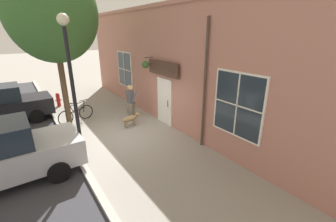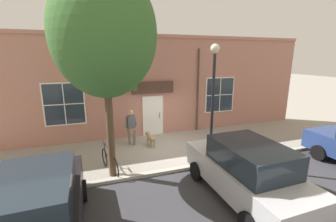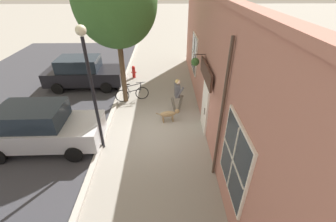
{
  "view_description": "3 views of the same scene",
  "coord_description": "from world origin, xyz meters",
  "px_view_note": "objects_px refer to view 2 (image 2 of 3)",
  "views": [
    {
      "loc": [
        3.22,
        7.97,
        4.06
      ],
      "look_at": [
        -1.33,
        1.33,
        1.2
      ],
      "focal_mm": 24.0,
      "sensor_mm": 36.0,
      "label": 1
    },
    {
      "loc": [
        8.99,
        -3.08,
        4.07
      ],
      "look_at": [
        -0.85,
        0.25,
        1.57
      ],
      "focal_mm": 24.0,
      "sensor_mm": 36.0,
      "label": 2
    },
    {
      "loc": [
        -0.5,
        7.77,
        5.79
      ],
      "look_at": [
        -0.63,
        0.33,
        1.17
      ],
      "focal_mm": 24.0,
      "sensor_mm": 36.0,
      "label": 3
    }
  ],
  "objects_px": {
    "street_tree_by_curb": "(103,37)",
    "parked_car_mid_block": "(246,171)",
    "leaning_bicycle": "(110,161)",
    "parked_car_nearest_curb": "(37,211)",
    "street_lamp": "(213,88)",
    "pedestrian_walking": "(131,124)",
    "fire_hydrant": "(11,178)",
    "dog_on_leash": "(150,137)"
  },
  "relations": [
    {
      "from": "street_tree_by_curb",
      "to": "parked_car_mid_block",
      "type": "distance_m",
      "value": 5.83
    },
    {
      "from": "leaning_bicycle",
      "to": "parked_car_nearest_curb",
      "type": "xyz_separation_m",
      "value": [
        2.97,
        -1.72,
        0.5
      ]
    },
    {
      "from": "leaning_bicycle",
      "to": "street_lamp",
      "type": "bearing_deg",
      "value": 79.34
    },
    {
      "from": "pedestrian_walking",
      "to": "leaning_bicycle",
      "type": "distance_m",
      "value": 2.65
    },
    {
      "from": "parked_car_nearest_curb",
      "to": "fire_hydrant",
      "type": "height_order",
      "value": "parked_car_nearest_curb"
    },
    {
      "from": "street_tree_by_curb",
      "to": "parked_car_mid_block",
      "type": "relative_size",
      "value": 1.55
    },
    {
      "from": "leaning_bicycle",
      "to": "parked_car_mid_block",
      "type": "xyz_separation_m",
      "value": [
        2.94,
        3.63,
        0.5
      ]
    },
    {
      "from": "pedestrian_walking",
      "to": "dog_on_leash",
      "type": "relative_size",
      "value": 1.53
    },
    {
      "from": "leaning_bicycle",
      "to": "parked_car_mid_block",
      "type": "relative_size",
      "value": 0.39
    },
    {
      "from": "pedestrian_walking",
      "to": "street_lamp",
      "type": "bearing_deg",
      "value": 40.4
    },
    {
      "from": "dog_on_leash",
      "to": "leaning_bicycle",
      "type": "relative_size",
      "value": 0.66
    },
    {
      "from": "street_tree_by_curb",
      "to": "street_lamp",
      "type": "distance_m",
      "value": 4.09
    },
    {
      "from": "dog_on_leash",
      "to": "parked_car_nearest_curb",
      "type": "bearing_deg",
      "value": -37.5
    },
    {
      "from": "leaning_bicycle",
      "to": "fire_hydrant",
      "type": "height_order",
      "value": "leaning_bicycle"
    },
    {
      "from": "parked_car_mid_block",
      "to": "leaning_bicycle",
      "type": "bearing_deg",
      "value": -129.04
    },
    {
      "from": "street_lamp",
      "to": "parked_car_mid_block",
      "type": "bearing_deg",
      "value": -2.64
    },
    {
      "from": "pedestrian_walking",
      "to": "leaning_bicycle",
      "type": "xyz_separation_m",
      "value": [
        2.28,
        -1.2,
        -0.65
      ]
    },
    {
      "from": "street_lamp",
      "to": "dog_on_leash",
      "type": "bearing_deg",
      "value": -146.4
    },
    {
      "from": "leaning_bicycle",
      "to": "parked_car_mid_block",
      "type": "distance_m",
      "value": 4.7
    },
    {
      "from": "street_lamp",
      "to": "street_tree_by_curb",
      "type": "bearing_deg",
      "value": -95.44
    },
    {
      "from": "pedestrian_walking",
      "to": "parked_car_nearest_curb",
      "type": "height_order",
      "value": "parked_car_nearest_curb"
    },
    {
      "from": "pedestrian_walking",
      "to": "fire_hydrant",
      "type": "relative_size",
      "value": 2.22
    },
    {
      "from": "fire_hydrant",
      "to": "street_lamp",
      "type": "bearing_deg",
      "value": 86.31
    },
    {
      "from": "dog_on_leash",
      "to": "leaning_bicycle",
      "type": "distance_m",
      "value": 2.76
    },
    {
      "from": "parked_car_mid_block",
      "to": "street_lamp",
      "type": "distance_m",
      "value": 3.08
    },
    {
      "from": "pedestrian_walking",
      "to": "parked_car_mid_block",
      "type": "relative_size",
      "value": 0.39
    },
    {
      "from": "parked_car_mid_block",
      "to": "fire_hydrant",
      "type": "distance_m",
      "value": 7.18
    },
    {
      "from": "street_lamp",
      "to": "fire_hydrant",
      "type": "bearing_deg",
      "value": -93.69
    },
    {
      "from": "street_tree_by_curb",
      "to": "parked_car_mid_block",
      "type": "bearing_deg",
      "value": 54.27
    },
    {
      "from": "parked_car_nearest_curb",
      "to": "street_lamp",
      "type": "height_order",
      "value": "street_lamp"
    },
    {
      "from": "parked_car_nearest_curb",
      "to": "parked_car_mid_block",
      "type": "xyz_separation_m",
      "value": [
        -0.03,
        5.35,
        0.0
      ]
    },
    {
      "from": "parked_car_nearest_curb",
      "to": "parked_car_mid_block",
      "type": "bearing_deg",
      "value": 90.3
    },
    {
      "from": "pedestrian_walking",
      "to": "street_lamp",
      "type": "distance_m",
      "value": 4.38
    },
    {
      "from": "street_lamp",
      "to": "pedestrian_walking",
      "type": "bearing_deg",
      "value": -139.6
    },
    {
      "from": "street_lamp",
      "to": "fire_hydrant",
      "type": "height_order",
      "value": "street_lamp"
    },
    {
      "from": "dog_on_leash",
      "to": "parked_car_nearest_curb",
      "type": "height_order",
      "value": "parked_car_nearest_curb"
    },
    {
      "from": "dog_on_leash",
      "to": "street_tree_by_curb",
      "type": "xyz_separation_m",
      "value": [
        2.24,
        -1.99,
        4.27
      ]
    },
    {
      "from": "parked_car_nearest_curb",
      "to": "parked_car_mid_block",
      "type": "distance_m",
      "value": 5.35
    },
    {
      "from": "fire_hydrant",
      "to": "parked_car_nearest_curb",
      "type": "bearing_deg",
      "value": 25.6
    },
    {
      "from": "leaning_bicycle",
      "to": "parked_car_mid_block",
      "type": "height_order",
      "value": "parked_car_mid_block"
    },
    {
      "from": "street_tree_by_curb",
      "to": "leaning_bicycle",
      "type": "relative_size",
      "value": 3.96
    },
    {
      "from": "pedestrian_walking",
      "to": "leaning_bicycle",
      "type": "height_order",
      "value": "pedestrian_walking"
    }
  ]
}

